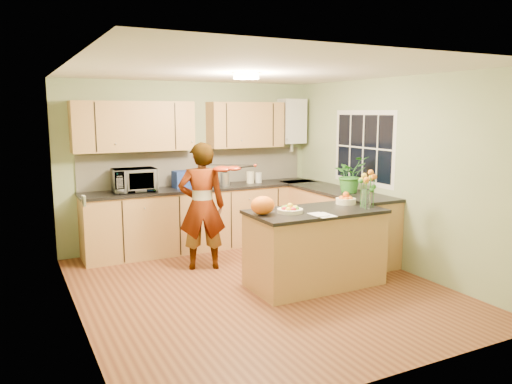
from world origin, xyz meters
name	(u,v)px	position (x,y,z in m)	size (l,w,h in m)	color
floor	(258,288)	(0.00, 0.00, 0.00)	(4.50, 4.50, 0.00)	#5C2D1A
ceiling	(258,71)	(0.00, 0.00, 2.50)	(4.00, 4.50, 0.02)	silver
wall_back	(191,165)	(0.00, 2.25, 1.25)	(4.00, 0.02, 2.50)	gray
wall_front	(396,221)	(0.00, -2.25, 1.25)	(4.00, 0.02, 2.50)	gray
wall_left	(73,196)	(-2.00, 0.00, 1.25)	(0.02, 4.50, 2.50)	gray
wall_right	(392,173)	(2.00, 0.00, 1.25)	(0.02, 4.50, 2.50)	gray
back_counter	(205,217)	(0.10, 1.95, 0.47)	(3.64, 0.62, 0.94)	#AD7645
right_counter	(334,221)	(1.70, 0.85, 0.47)	(0.62, 2.24, 0.94)	#AD7645
splashback	(198,168)	(0.10, 2.23, 1.20)	(3.60, 0.02, 0.52)	beige
upper_cabinets	(183,126)	(-0.18, 2.08, 1.85)	(3.20, 0.34, 0.70)	#AD7645
boiler	(292,121)	(1.70, 2.09, 1.90)	(0.40, 0.30, 0.86)	silver
window_right	(364,148)	(1.99, 0.60, 1.55)	(0.01, 1.30, 1.05)	silver
light_switch	(84,201)	(-1.99, -0.60, 1.30)	(0.02, 0.09, 0.09)	silver
ceiling_lamp	(246,76)	(0.00, 0.30, 2.46)	(0.30, 0.30, 0.07)	#FFEABF
peninsula_island	(315,247)	(0.65, -0.21, 0.46)	(1.59, 0.82, 0.91)	#AD7645
fruit_dish	(290,209)	(0.30, -0.21, 0.96)	(0.30, 0.30, 0.10)	beige
orange_bowl	(346,199)	(1.20, -0.06, 0.97)	(0.25, 0.25, 0.14)	beige
flower_vase	(367,181)	(1.25, -0.39, 1.24)	(0.27, 0.27, 0.50)	silver
orange_bag	(263,205)	(-0.02, -0.16, 1.02)	(0.28, 0.24, 0.21)	orange
papers	(323,215)	(0.55, -0.51, 0.92)	(0.20, 0.27, 0.01)	white
violinist	(202,206)	(-0.31, 1.00, 0.84)	(0.61, 0.40, 1.67)	#DC9C86
violin	(222,169)	(-0.11, 0.78, 1.34)	(0.57, 0.23, 0.11)	#520F05
microwave	(134,180)	(-0.95, 1.95, 1.10)	(0.59, 0.40, 0.33)	silver
blue_box	(184,179)	(-0.21, 1.98, 1.07)	(0.32, 0.23, 0.25)	navy
kettle	(225,178)	(0.42, 1.92, 1.05)	(0.15, 0.15, 0.27)	silver
jar_cream	(250,177)	(0.87, 1.97, 1.03)	(0.12, 0.12, 0.19)	beige
jar_white	(258,178)	(1.02, 1.96, 1.02)	(0.10, 0.10, 0.16)	silver
potted_plant	(350,174)	(1.70, 0.51, 1.19)	(0.46, 0.40, 0.51)	#327D29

